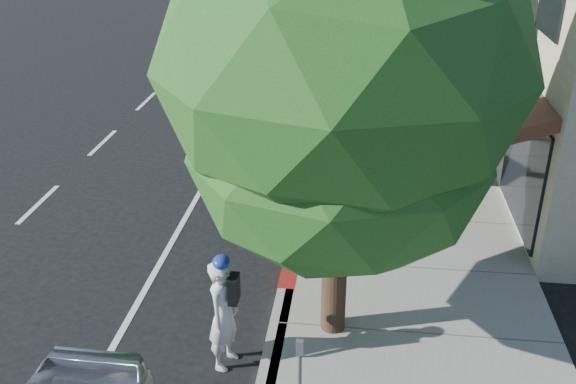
# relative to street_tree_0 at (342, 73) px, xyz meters

# --- Properties ---
(ground) EXTENTS (120.00, 120.00, 0.00)m
(ground) POSITION_rel_street_tree_0_xyz_m (-0.90, 2.00, -4.42)
(ground) COLOR black
(ground) RESTS_ON ground
(sidewalk) EXTENTS (4.60, 56.00, 0.15)m
(sidewalk) POSITION_rel_street_tree_0_xyz_m (1.40, 10.00, -4.34)
(sidewalk) COLOR gray
(sidewalk) RESTS_ON ground
(curb) EXTENTS (0.30, 56.00, 0.15)m
(curb) POSITION_rel_street_tree_0_xyz_m (-0.90, 10.00, -4.34)
(curb) COLOR #9E998E
(curb) RESTS_ON ground
(curb_red_segment) EXTENTS (0.32, 4.00, 0.15)m
(curb_red_segment) POSITION_rel_street_tree_0_xyz_m (-0.90, 3.00, -4.34)
(curb_red_segment) COLOR maroon
(curb_red_segment) RESTS_ON ground
(street_tree_0) EXTENTS (5.21, 5.21, 7.40)m
(street_tree_0) POSITION_rel_street_tree_0_xyz_m (0.00, 0.00, 0.00)
(street_tree_0) COLOR black
(street_tree_0) RESTS_ON ground
(cyclist) EXTENTS (0.60, 0.76, 1.82)m
(cyclist) POSITION_rel_street_tree_0_xyz_m (-1.60, -0.91, -3.51)
(cyclist) COLOR silver
(cyclist) RESTS_ON ground
(bicycle) EXTENTS (1.82, 0.77, 0.93)m
(bicycle) POSITION_rel_street_tree_0_xyz_m (-1.50, 5.00, -3.95)
(bicycle) COLOR navy
(bicycle) RESTS_ON ground
(silver_suv) EXTENTS (2.48, 5.29, 1.46)m
(silver_suv) POSITION_rel_street_tree_0_xyz_m (-1.40, 7.50, -3.68)
(silver_suv) COLOR #AFB0B4
(silver_suv) RESTS_ON ground
(dark_sedan) EXTENTS (1.77, 4.51, 1.46)m
(dark_sedan) POSITION_rel_street_tree_0_xyz_m (-3.10, 16.50, -3.69)
(dark_sedan) COLOR black
(dark_sedan) RESTS_ON ground
(white_pickup) EXTENTS (2.41, 5.61, 1.61)m
(white_pickup) POSITION_rel_street_tree_0_xyz_m (-2.08, 19.05, -3.61)
(white_pickup) COLOR silver
(white_pickup) RESTS_ON ground
(dark_suv_far) EXTENTS (2.60, 5.31, 1.74)m
(dark_suv_far) POSITION_rel_street_tree_0_xyz_m (-2.12, 23.50, -3.55)
(dark_suv_far) COLOR black
(dark_suv_far) RESTS_ON ground
(pedestrian) EXTENTS (1.00, 0.96, 1.62)m
(pedestrian) POSITION_rel_street_tree_0_xyz_m (0.51, 9.08, -3.46)
(pedestrian) COLOR black
(pedestrian) RESTS_ON sidewalk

